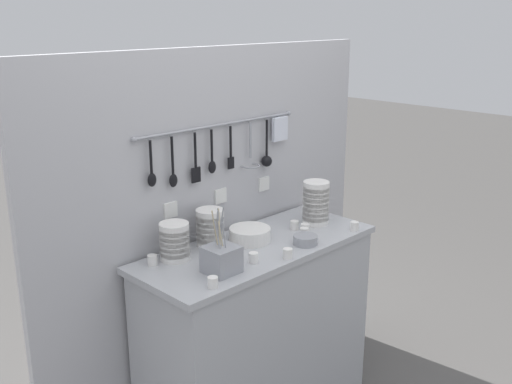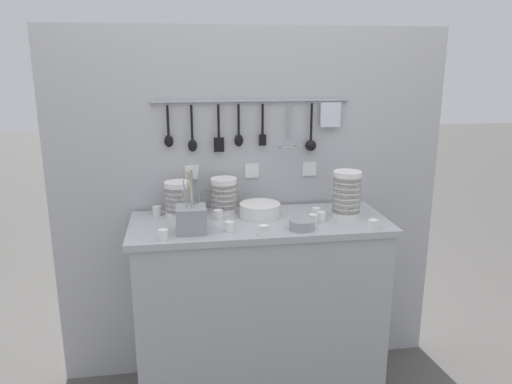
# 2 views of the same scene
# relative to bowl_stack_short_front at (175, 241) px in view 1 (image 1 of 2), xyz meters

# --- Properties ---
(counter) EXTENTS (1.20, 0.48, 0.93)m
(counter) POSITION_rel_bowl_stack_short_front_xyz_m (0.37, -0.14, -0.55)
(counter) COLOR #ADAFB5
(counter) RESTS_ON ground
(back_wall) EXTENTS (2.00, 0.11, 1.81)m
(back_wall) POSITION_rel_bowl_stack_short_front_xyz_m (0.37, 0.14, -0.10)
(back_wall) COLOR #B2B2B7
(back_wall) RESTS_ON ground
(bowl_stack_short_front) EXTENTS (0.13, 0.13, 0.17)m
(bowl_stack_short_front) POSITION_rel_bowl_stack_short_front_xyz_m (0.00, 0.00, 0.00)
(bowl_stack_short_front) COLOR white
(bowl_stack_short_front) RESTS_ON counter
(bowl_stack_wide_centre) EXTENTS (0.13, 0.13, 0.17)m
(bowl_stack_wide_centre) POSITION_rel_bowl_stack_short_front_xyz_m (0.22, 0.02, 0.00)
(bowl_stack_wide_centre) COLOR white
(bowl_stack_wide_centre) RESTS_ON counter
(bowl_stack_nested_right) EXTENTS (0.13, 0.13, 0.22)m
(bowl_stack_nested_right) POSITION_rel_bowl_stack_short_front_xyz_m (0.79, -0.13, 0.03)
(bowl_stack_nested_right) COLOR white
(bowl_stack_nested_right) RESTS_ON counter
(plate_stack) EXTENTS (0.19, 0.19, 0.07)m
(plate_stack) POSITION_rel_bowl_stack_short_front_xyz_m (0.38, -0.07, -0.05)
(plate_stack) COLOR white
(plate_stack) RESTS_ON counter
(steel_mixing_bowl) EXTENTS (0.11, 0.11, 0.04)m
(steel_mixing_bowl) POSITION_rel_bowl_stack_short_front_xyz_m (0.54, -0.29, -0.06)
(steel_mixing_bowl) COLOR #93969E
(steel_mixing_bowl) RESTS_ON counter
(cutlery_caddy) EXTENTS (0.13, 0.13, 0.27)m
(cutlery_caddy) POSITION_rel_bowl_stack_short_front_xyz_m (0.05, -0.24, -0.02)
(cutlery_caddy) COLOR #93969E
(cutlery_caddy) RESTS_ON counter
(cup_edge_far) EXTENTS (0.04, 0.04, 0.04)m
(cup_edge_far) POSITION_rel_bowl_stack_short_front_xyz_m (0.22, -0.27, -0.06)
(cup_edge_far) COLOR white
(cup_edge_far) RESTS_ON counter
(cup_front_left) EXTENTS (0.04, 0.04, 0.04)m
(cup_front_left) POSITION_rel_bowl_stack_short_front_xyz_m (0.36, -0.34, -0.06)
(cup_front_left) COLOR white
(cup_front_left) RESTS_ON counter
(cup_front_right) EXTENTS (0.04, 0.04, 0.04)m
(cup_front_right) POSITION_rel_bowl_stack_short_front_xyz_m (0.65, -0.12, -0.06)
(cup_front_right) COLOR white
(cup_front_right) RESTS_ON counter
(cup_by_caddy) EXTENTS (0.04, 0.04, 0.04)m
(cup_by_caddy) POSITION_rel_bowl_stack_short_front_xyz_m (-0.07, -0.33, -0.06)
(cup_by_caddy) COLOR white
(cup_by_caddy) RESTS_ON counter
(cup_mid_row) EXTENTS (0.04, 0.04, 0.04)m
(cup_mid_row) POSITION_rel_bowl_stack_short_front_xyz_m (0.65, -0.18, -0.06)
(cup_mid_row) COLOR white
(cup_mid_row) RESTS_ON counter
(cup_back_left) EXTENTS (0.04, 0.04, 0.04)m
(cup_back_left) POSITION_rel_bowl_stack_short_front_xyz_m (0.61, -0.22, -0.06)
(cup_back_left) COLOR white
(cup_back_left) RESTS_ON counter
(cup_back_right) EXTENTS (0.04, 0.04, 0.04)m
(cup_back_right) POSITION_rel_bowl_stack_short_front_xyz_m (0.18, -0.08, -0.06)
(cup_back_right) COLOR white
(cup_back_right) RESTS_ON counter
(cup_centre) EXTENTS (0.04, 0.04, 0.04)m
(cup_centre) POSITION_rel_bowl_stack_short_front_xyz_m (0.85, -0.02, -0.06)
(cup_centre) COLOR white
(cup_centre) RESTS_ON counter
(cup_edge_near) EXTENTS (0.04, 0.04, 0.04)m
(cup_edge_near) POSITION_rel_bowl_stack_short_front_xyz_m (-0.10, 0.02, -0.06)
(cup_edge_near) COLOR white
(cup_edge_near) RESTS_ON counter
(cup_beside_plates) EXTENTS (0.04, 0.04, 0.04)m
(cup_beside_plates) POSITION_rel_bowl_stack_short_front_xyz_m (0.85, -0.34, -0.06)
(cup_beside_plates) COLOR white
(cup_beside_plates) RESTS_ON counter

